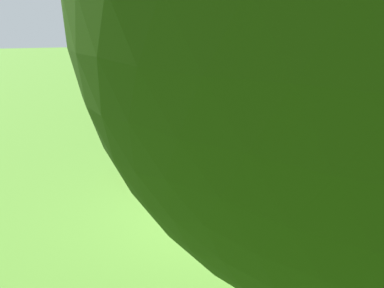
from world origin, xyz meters
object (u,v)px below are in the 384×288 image
person (244,163)px  frisbee_held (223,169)px  dog (143,161)px  frisbee_flying (158,147)px

person → frisbee_held: (0.39, -0.01, -0.09)m
dog → frisbee_flying: 0.48m
person → dog: bearing=0.2°
frisbee_held → dog: bearing=-46.8°
frisbee_held → person: bearing=178.5°
dog → frisbee_flying: size_ratio=3.53×
frisbee_flying → frisbee_held: bearing=130.6°
dog → frisbee_held: size_ratio=3.48×
frisbee_flying → frisbee_held: size_ratio=0.98×
frisbee_flying → dog: bearing=-34.9°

